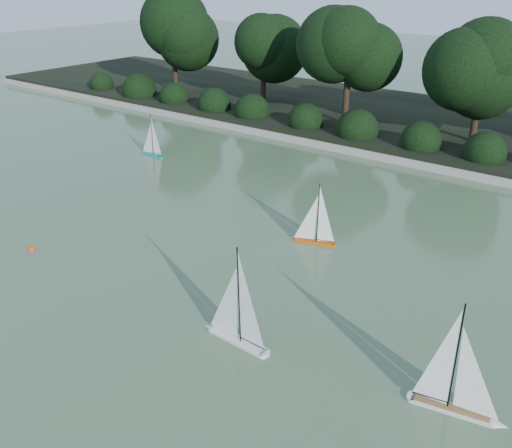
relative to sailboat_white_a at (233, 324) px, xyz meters
The scene contains 10 objects.
ground 1.37m from the sailboat_white_a, behind, with size 80.00×80.00×0.00m, color #3A5633.
pond_coping 9.27m from the sailboat_white_a, 98.28° to the left, with size 40.00×0.35×0.18m, color gray.
far_bank 13.24m from the sailboat_white_a, 95.79° to the left, with size 40.00×8.00×0.30m, color black.
tree_line 11.85m from the sailboat_white_a, 90.51° to the left, with size 26.31×3.93×4.39m.
shrub_hedge 10.16m from the sailboat_white_a, 97.55° to the left, with size 29.10×1.10×1.10m.
sailboat_white_a is the anchor object (origin of this frame).
sailboat_white_b 3.23m from the sailboat_white_a, ahead, with size 1.23×0.41×1.68m.
sailboat_orange 3.54m from the sailboat_white_a, 103.33° to the left, with size 0.97×0.43×1.34m.
sailboat_teal 9.38m from the sailboat_white_a, 144.12° to the left, with size 0.94×0.17×1.28m.
race_buoy 4.99m from the sailboat_white_a, behind, with size 0.15×0.15×0.15m, color #F8350D.
Camera 1 is at (5.82, -5.52, 5.07)m, focal length 40.00 mm.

